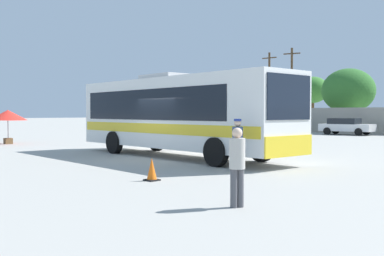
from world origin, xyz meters
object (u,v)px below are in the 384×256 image
(attendant_by_bus_door, at_px, (238,142))
(roadside_tree_midleft, at_px, (348,91))
(utility_pole_far, at_px, (269,90))
(vendor_umbrella_near_gate_red, at_px, (8,116))
(parked_car_second_white, at_px, (346,126))
(passenger_waiting_on_apron, at_px, (237,162))
(coach_bus_white_yellow, at_px, (176,112))
(utility_pole_near, at_px, (292,88))
(roadside_tree_left, at_px, (313,90))
(traffic_cone_on_apron, at_px, (152,170))
(parked_car_leftmost_grey, at_px, (281,124))

(attendant_by_bus_door, xyz_separation_m, roadside_tree_midleft, (-11.14, 31.36, 3.10))
(attendant_by_bus_door, xyz_separation_m, utility_pole_far, (-20.59, 31.61, 3.56))
(vendor_umbrella_near_gate_red, relative_size, parked_car_second_white, 0.51)
(passenger_waiting_on_apron, distance_m, utility_pole_far, 43.12)
(coach_bus_white_yellow, relative_size, passenger_waiting_on_apron, 7.43)
(passenger_waiting_on_apron, bearing_deg, roadside_tree_midleft, 112.10)
(utility_pole_near, bearing_deg, attendant_by_bus_door, -60.86)
(roadside_tree_left, bearing_deg, roadside_tree_midleft, -35.69)
(traffic_cone_on_apron, bearing_deg, parked_car_leftmost_grey, 116.77)
(attendant_by_bus_door, relative_size, roadside_tree_midleft, 0.27)
(passenger_waiting_on_apron, height_order, roadside_tree_midleft, roadside_tree_midleft)
(utility_pole_far, bearing_deg, roadside_tree_midleft, -1.52)
(parked_car_second_white, bearing_deg, utility_pole_near, 152.10)
(attendant_by_bus_door, xyz_separation_m, utility_pole_near, (-17.10, 30.67, 3.60))
(parked_car_second_white, height_order, roadside_tree_midleft, roadside_tree_midleft)
(passenger_waiting_on_apron, distance_m, vendor_umbrella_near_gate_red, 22.34)
(attendant_by_bus_door, height_order, traffic_cone_on_apron, attendant_by_bus_door)
(coach_bus_white_yellow, xyz_separation_m, utility_pole_far, (-15.36, 29.28, 2.61))
(parked_car_second_white, xyz_separation_m, utility_pole_far, (-11.64, 5.25, 3.76))
(roadside_tree_midleft, bearing_deg, parked_car_leftmost_grey, -123.41)
(passenger_waiting_on_apron, xyz_separation_m, vendor_umbrella_near_gate_red, (-21.77, 4.92, 0.83))
(utility_pole_far, bearing_deg, passenger_waiting_on_apron, -56.27)
(attendant_by_bus_door, bearing_deg, coach_bus_white_yellow, 155.99)
(vendor_umbrella_near_gate_red, relative_size, utility_pole_far, 0.26)
(attendant_by_bus_door, relative_size, utility_pole_far, 0.20)
(utility_pole_near, bearing_deg, roadside_tree_left, 95.22)
(coach_bus_white_yellow, bearing_deg, utility_pole_far, 117.68)
(vendor_umbrella_near_gate_red, distance_m, roadside_tree_midleft, 31.52)
(roadside_tree_midleft, bearing_deg, coach_bus_white_yellow, -78.50)
(parked_car_second_white, relative_size, roadside_tree_left, 0.75)
(attendant_by_bus_door, height_order, utility_pole_near, utility_pole_near)
(passenger_waiting_on_apron, relative_size, parked_car_leftmost_grey, 0.38)
(attendant_by_bus_door, height_order, parked_car_second_white, attendant_by_bus_door)
(coach_bus_white_yellow, bearing_deg, passenger_waiting_on_apron, -37.22)
(roadside_tree_midleft, relative_size, traffic_cone_on_apron, 9.77)
(passenger_waiting_on_apron, bearing_deg, vendor_umbrella_near_gate_red, 167.26)
(utility_pole_far, relative_size, traffic_cone_on_apron, 13.59)
(vendor_umbrella_near_gate_red, height_order, roadside_tree_left, roadside_tree_left)
(parked_car_leftmost_grey, bearing_deg, attendant_by_bus_door, -59.44)
(parked_car_second_white, height_order, utility_pole_near, utility_pole_near)
(attendant_by_bus_door, distance_m, parked_car_second_white, 27.84)
(utility_pole_far, height_order, roadside_tree_left, utility_pole_far)
(traffic_cone_on_apron, bearing_deg, coach_bus_white_yellow, 130.61)
(coach_bus_white_yellow, xyz_separation_m, utility_pole_near, (-11.86, 28.34, 2.65))
(attendant_by_bus_door, relative_size, parked_car_leftmost_grey, 0.40)
(utility_pole_far, xyz_separation_m, traffic_cone_on_apron, (19.90, -34.57, -4.23))
(coach_bus_white_yellow, height_order, parked_car_leftmost_grey, coach_bus_white_yellow)
(passenger_waiting_on_apron, relative_size, vendor_umbrella_near_gate_red, 0.70)
(coach_bus_white_yellow, relative_size, parked_car_leftmost_grey, 2.81)
(roadside_tree_midleft, height_order, traffic_cone_on_apron, roadside_tree_midleft)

